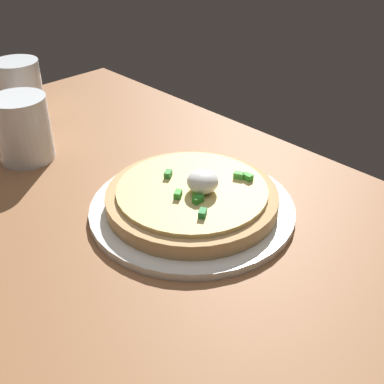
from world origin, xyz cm
name	(u,v)px	position (x,y,z in cm)	size (l,w,h in cm)	color
dining_table	(108,233)	(0.00, 0.00, 1.44)	(97.06, 68.11, 2.88)	brown
plate	(192,208)	(-5.38, -9.39, 3.38)	(26.03, 26.03, 1.00)	white
pizza	(192,197)	(-5.44, -9.41, 5.22)	(21.69, 21.69, 5.32)	tan
cup_near	(23,131)	(22.22, -1.44, 7.42)	(8.14, 8.14, 9.76)	silver
cup_far	(21,92)	(35.97, -8.31, 7.66)	(7.68, 7.68, 10.27)	silver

